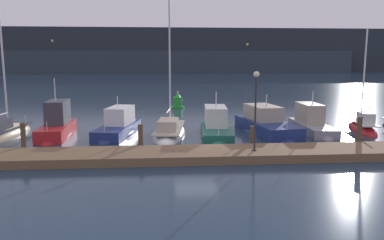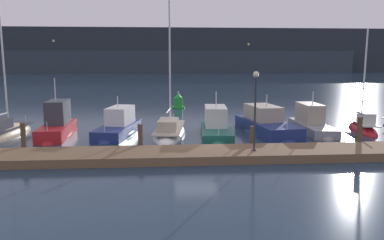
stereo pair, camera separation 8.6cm
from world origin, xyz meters
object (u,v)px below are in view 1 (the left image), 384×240
Objects in this scene: sailboat_berth_2 at (4,135)px; motorboat_berth_8 at (311,127)px; motorboat_berth_7 at (266,127)px; dock_lamppost at (256,98)px; motorboat_berth_4 at (118,130)px; motorboat_berth_6 at (216,130)px; motorboat_berth_3 at (57,130)px; sailboat_berth_9 at (362,128)px; channel_buoy at (178,102)px; sailboat_berth_5 at (170,133)px.

sailboat_berth_2 is 21.49m from motorboat_berth_8.
dock_lamppost reaches higher than motorboat_berth_7.
sailboat_berth_2 reaches higher than motorboat_berth_4.
motorboat_berth_4 is at bearing 138.40° from dock_lamppost.
motorboat_berth_8 is at bearing 0.04° from motorboat_berth_4.
dock_lamppost is at bearing -130.20° from motorboat_berth_8.
sailboat_berth_2 is 1.49× the size of motorboat_berth_8.
dock_lamppost is at bearing -80.26° from motorboat_berth_6.
motorboat_berth_4 is (4.09, 0.29, -0.16)m from motorboat_berth_3.
sailboat_berth_9 is 1.91× the size of dock_lamppost.
dock_lamppost is (-2.57, -7.00, 2.85)m from motorboat_berth_7.
motorboat_berth_3 is at bearing -179.02° from motorboat_berth_7.
motorboat_berth_8 is (21.49, 0.26, 0.21)m from sailboat_berth_2.
motorboat_berth_6 is at bearing -82.05° from channel_buoy.
channel_buoy is at bearing 58.72° from motorboat_berth_3.
motorboat_berth_4 is 0.61× the size of sailboat_berth_5.
sailboat_berth_5 reaches higher than motorboat_berth_7.
sailboat_berth_5 is (7.66, -0.10, -0.34)m from motorboat_berth_3.
channel_buoy is at bearing 111.95° from motorboat_berth_7.
motorboat_berth_7 reaches higher than channel_buoy.
motorboat_berth_3 is at bearing -175.98° from motorboat_berth_4.
sailboat_berth_9 is 19.28m from channel_buoy.
sailboat_berth_5 is at bearing -178.26° from sailboat_berth_9.
motorboat_berth_4 is (7.61, 0.25, 0.19)m from sailboat_berth_2.
sailboat_berth_9 reaches higher than dock_lamppost.
sailboat_berth_2 is at bearing 179.35° from motorboat_berth_3.
motorboat_berth_6 is at bearing -1.07° from motorboat_berth_3.
motorboat_berth_6 is 0.90× the size of motorboat_berth_7.
motorboat_berth_4 is 6.82m from motorboat_berth_6.
sailboat_berth_5 is 8.53m from dock_lamppost.
dock_lamppost is at bearing -144.30° from sailboat_berth_9.
sailboat_berth_5 is at bearing -177.08° from motorboat_berth_7.
motorboat_berth_8 is at bearing 0.78° from motorboat_berth_7.
motorboat_berth_6 is (3.23, -0.10, 0.18)m from sailboat_berth_5.
motorboat_berth_8 is 1.55× the size of dock_lamppost.
motorboat_berth_3 is at bearing -179.05° from motorboat_berth_8.
motorboat_berth_3 reaches higher than motorboat_berth_7.
motorboat_berth_3 is 17.97m from motorboat_berth_8.
motorboat_berth_3 is 0.74× the size of motorboat_berth_7.
motorboat_berth_6 is 10.99m from sailboat_berth_9.
motorboat_berth_7 is 3.38m from motorboat_berth_8.
sailboat_berth_9 is (10.97, 0.53, -0.13)m from motorboat_berth_6.
sailboat_berth_5 is at bearing -6.25° from motorboat_berth_4.
motorboat_berth_3 is 0.72× the size of sailboat_berth_9.
sailboat_berth_2 is 0.90× the size of sailboat_berth_5.
sailboat_berth_2 is 3.54m from motorboat_berth_3.
motorboat_berth_7 is at bearing 0.98° from motorboat_berth_3.
dock_lamppost is at bearing -56.75° from sailboat_berth_5.
motorboat_berth_4 is 13.88m from motorboat_berth_8.
motorboat_berth_6 is at bearing -177.23° from sailboat_berth_9.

